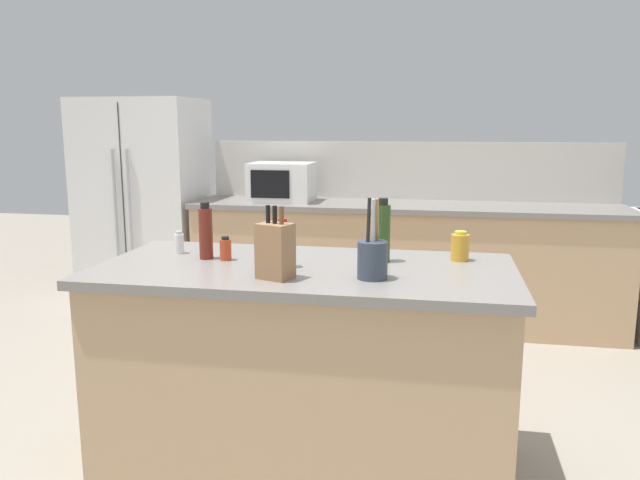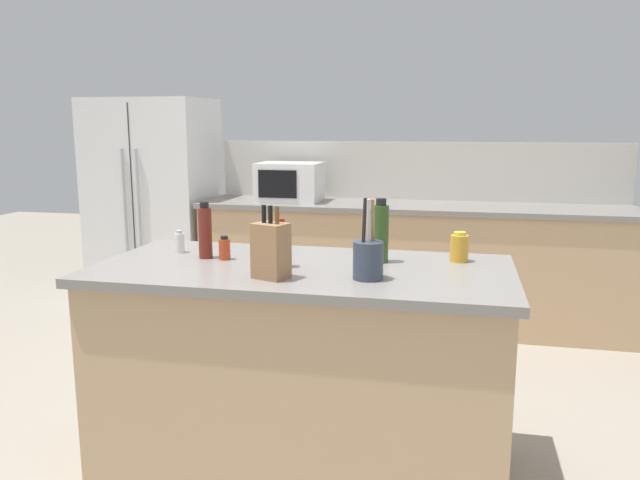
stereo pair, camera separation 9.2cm
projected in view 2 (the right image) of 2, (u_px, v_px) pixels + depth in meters
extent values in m
plane|color=gray|center=(303.00, 466.00, 2.86)|extent=(14.00, 14.00, 0.00)
cube|color=tan|center=(410.00, 267.00, 4.82)|extent=(3.24, 0.62, 0.90)
cube|color=gray|center=(412.00, 207.00, 4.73)|extent=(3.28, 0.66, 0.04)
cube|color=beige|center=(416.00, 171.00, 4.99)|extent=(3.24, 0.03, 0.46)
cube|color=tan|center=(303.00, 373.00, 2.77)|extent=(1.73, 0.81, 0.90)
cube|color=gray|center=(302.00, 270.00, 2.69)|extent=(1.79, 0.87, 0.04)
cube|color=white|center=(155.00, 204.00, 5.25)|extent=(0.95, 0.72, 1.75)
cube|color=#2D2D2D|center=(133.00, 210.00, 4.91)|extent=(0.01, 0.00, 1.66)
cylinder|color=#ADB2B7|center=(125.00, 210.00, 4.90)|extent=(0.02, 0.02, 0.96)
cylinder|color=#ADB2B7|center=(139.00, 211.00, 4.88)|extent=(0.02, 0.02, 0.96)
cube|color=white|center=(290.00, 182.00, 4.91)|extent=(0.49, 0.38, 0.30)
cube|color=black|center=(277.00, 184.00, 4.73)|extent=(0.30, 0.01, 0.21)
cube|color=#936B47|center=(271.00, 251.00, 2.45)|extent=(0.16, 0.14, 0.22)
cylinder|color=black|center=(264.00, 214.00, 2.45)|extent=(0.02, 0.02, 0.07)
cylinder|color=black|center=(270.00, 214.00, 2.43)|extent=(0.02, 0.02, 0.07)
cylinder|color=brown|center=(277.00, 215.00, 2.41)|extent=(0.02, 0.02, 0.07)
cylinder|color=#333D4C|center=(368.00, 260.00, 2.45)|extent=(0.12, 0.12, 0.15)
cylinder|color=olive|center=(373.00, 221.00, 2.42)|extent=(0.01, 0.05, 0.18)
cylinder|color=black|center=(364.00, 221.00, 2.42)|extent=(0.01, 0.05, 0.18)
cylinder|color=#B2B2B7|center=(369.00, 222.00, 2.40)|extent=(0.01, 0.03, 0.18)
cylinder|color=gold|center=(459.00, 248.00, 2.76)|extent=(0.08, 0.08, 0.12)
cylinder|color=gold|center=(460.00, 234.00, 2.75)|extent=(0.05, 0.05, 0.02)
cylinder|color=maroon|center=(205.00, 233.00, 2.82)|extent=(0.06, 0.06, 0.23)
cylinder|color=black|center=(204.00, 205.00, 2.80)|extent=(0.04, 0.04, 0.03)
cylinder|color=silver|center=(180.00, 243.00, 2.95)|extent=(0.04, 0.04, 0.09)
cylinder|color=#B2B2B7|center=(179.00, 232.00, 2.94)|extent=(0.03, 0.03, 0.02)
cylinder|color=#B73D1E|center=(225.00, 249.00, 2.80)|extent=(0.05, 0.05, 0.09)
cylinder|color=black|center=(224.00, 238.00, 2.79)|extent=(0.03, 0.03, 0.02)
cylinder|color=#2D4C1E|center=(381.00, 234.00, 2.74)|extent=(0.07, 0.07, 0.25)
cylinder|color=black|center=(381.00, 202.00, 2.71)|extent=(0.05, 0.05, 0.03)
cylinder|color=black|center=(280.00, 245.00, 2.64)|extent=(0.06, 0.06, 0.19)
cylinder|color=#B22319|center=(280.00, 221.00, 2.63)|extent=(0.04, 0.04, 0.02)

